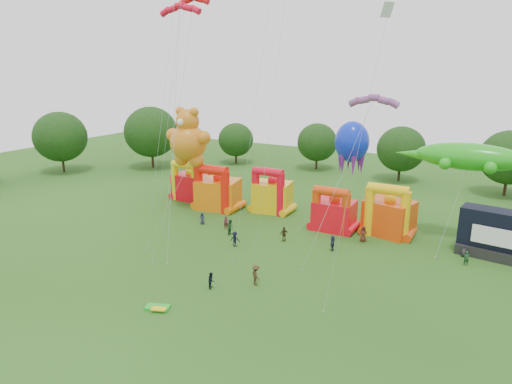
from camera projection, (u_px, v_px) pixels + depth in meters
The scene contains 24 objects.
ground at pixel (152, 313), 37.29m from camera, with size 160.00×160.00×0.00m, color #244814.
tree_ring at pixel (141, 237), 36.69m from camera, with size 123.60×125.70×12.07m.
bouncy_castle_0 at pixel (190, 184), 68.83m from camera, with size 5.00×4.11×6.08m.
bouncy_castle_1 at pixel (217, 192), 64.21m from camera, with size 6.51×5.64×6.56m.
bouncy_castle_2 at pixel (272, 195), 62.87m from camera, with size 5.40×4.56×6.44m.
bouncy_castle_3 at pixel (333, 213), 55.87m from camera, with size 4.78×3.85×5.70m.
bouncy_castle_4 at pixel (389, 215), 54.19m from camera, with size 6.10×5.33×6.49m.
stage_trailer at pixel (501, 236), 47.51m from camera, with size 8.40×4.17×5.17m.
teddy_bear_kite at pixel (186, 147), 62.34m from camera, with size 7.11×8.18×14.37m.
gecko_kite at pixel (462, 179), 50.13m from camera, with size 14.91×9.41×11.51m.
octopus_kite at pixel (335, 179), 58.50m from camera, with size 5.90×10.85×12.84m.
parafoil_kites at pixel (221, 144), 47.58m from camera, with size 28.82×16.90×28.71m.
diamond_kites at pixel (235, 98), 45.18m from camera, with size 24.45×16.42×40.39m.
folded_kite_bundle at pixel (158, 308), 37.89m from camera, with size 2.22×1.63×0.31m.
spectator_0 at pixel (202, 219), 58.18m from camera, with size 0.75×0.49×1.53m, color #222439.
spectator_1 at pixel (226, 223), 56.45m from camera, with size 0.59×0.39×1.63m, color #501624.
spectator_2 at pixel (231, 227), 54.56m from camera, with size 0.93×0.72×1.91m, color #1A431F.
spectator_3 at pixel (235, 239), 50.93m from camera, with size 1.13×0.65×1.75m, color black.
spectator_4 at pixel (284, 234), 52.43m from camera, with size 1.03×0.43×1.76m, color #392C16.
spectator_5 at pixel (332, 243), 49.87m from camera, with size 1.57×0.50×1.69m, color #282741.
spectator_6 at pixel (363, 234), 52.35m from camera, with size 0.92×0.60×1.89m, color #502117.
spectator_7 at pixel (467, 258), 46.11m from camera, with size 0.56×0.36×1.52m, color #1A4222.
spectator_8 at pixel (211, 280), 41.37m from camera, with size 0.74×0.58×1.53m, color black.
spectator_9 at pixel (256, 275), 41.93m from camera, with size 1.26×0.72×1.95m, color #3D2A18.
Camera 1 is at (23.47, -25.12, 19.49)m, focal length 32.00 mm.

